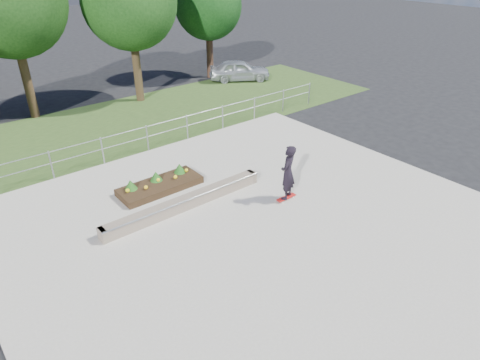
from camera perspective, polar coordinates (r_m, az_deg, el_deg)
name	(u,v)px	position (r m, az deg, el deg)	size (l,w,h in m)	color
ground	(265,231)	(13.45, 3.39, -6.77)	(120.00, 120.00, 0.00)	black
grass_verge	(114,128)	(21.85, -16.44, 6.70)	(30.00, 8.00, 0.02)	#2C441B
concrete_slab	(265,230)	(13.43, 3.39, -6.67)	(15.00, 15.00, 0.06)	#9E998C
fence	(147,135)	(18.58, -12.29, 5.87)	(20.06, 0.06, 1.20)	gray
tree_mid_left	(7,0)	(23.61, -28.60, 20.29)	(5.25, 5.25, 8.25)	#392516
tree_mid_right	(129,2)	(24.49, -14.54, 21.96)	(4.90, 4.90, 7.70)	#302113
tree_far_right	(208,6)	(28.88, -4.26, 22.14)	(4.20, 4.20, 6.60)	black
grind_ledge	(186,202)	(14.43, -7.27, -2.99)	(6.00, 0.44, 0.43)	#6A5C4E
planter_bed	(159,184)	(15.71, -10.70, -0.53)	(3.00, 1.20, 0.61)	black
skateboarder	(288,173)	(14.46, 6.39, 0.98)	(0.84, 0.73, 2.02)	white
parked_car	(240,70)	(28.71, -0.06, 14.42)	(1.57, 3.90, 1.33)	#B3B8BE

